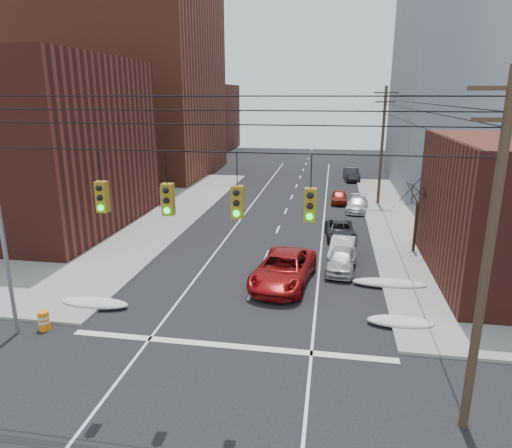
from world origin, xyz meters
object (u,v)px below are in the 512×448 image
(lot_car_a, at_px, (88,212))
(construction_barrel, at_px, (44,320))
(lot_car_d, at_px, (73,207))
(parked_car_a, at_px, (341,260))
(lot_car_c, at_px, (16,225))
(parked_car_b, at_px, (342,249))
(parked_car_e, at_px, (339,197))
(lot_car_b, at_px, (98,208))
(parked_car_f, at_px, (351,174))
(red_pickup, at_px, (283,269))
(parked_car_d, at_px, (357,204))
(parked_car_c, at_px, (340,230))

(lot_car_a, distance_m, construction_barrel, 18.51)
(construction_barrel, bearing_deg, lot_car_d, 117.23)
(parked_car_a, distance_m, lot_car_c, 23.78)
(lot_car_c, bearing_deg, parked_car_b, -84.11)
(parked_car_e, distance_m, lot_car_b, 22.43)
(parked_car_f, xyz_separation_m, lot_car_a, (-22.14, -23.23, 0.11))
(parked_car_e, relative_size, lot_car_a, 0.84)
(parked_car_b, relative_size, parked_car_f, 0.90)
(red_pickup, height_order, parked_car_a, red_pickup)
(lot_car_b, xyz_separation_m, lot_car_d, (-2.22, -0.20, 0.05))
(parked_car_d, xyz_separation_m, lot_car_a, (-22.14, -7.56, 0.24))
(parked_car_c, relative_size, lot_car_c, 0.82)
(lot_car_b, xyz_separation_m, lot_car_c, (-2.89, -6.70, 0.15))
(parked_car_f, bearing_deg, lot_car_a, -138.94)
(lot_car_a, bearing_deg, parked_car_f, -43.28)
(parked_car_c, relative_size, parked_car_e, 1.20)
(red_pickup, xyz_separation_m, parked_car_d, (4.83, 17.62, -0.23))
(lot_car_d, bearing_deg, parked_car_a, -98.14)
(parked_car_f, bearing_deg, construction_barrel, -115.63)
(red_pickup, distance_m, parked_car_a, 4.10)
(parked_car_b, bearing_deg, lot_car_a, 171.33)
(parked_car_b, height_order, parked_car_e, parked_car_b)
(lot_car_b, height_order, construction_barrel, lot_car_b)
(parked_car_b, bearing_deg, parked_car_d, 89.73)
(parked_car_c, bearing_deg, parked_car_f, 81.40)
(parked_car_f, xyz_separation_m, lot_car_c, (-25.22, -28.01, 0.17))
(parked_car_b, distance_m, construction_barrel, 17.61)
(parked_car_a, relative_size, parked_car_f, 0.89)
(parked_car_a, distance_m, lot_car_b, 22.79)
(parked_car_a, bearing_deg, parked_car_c, 96.26)
(parked_car_a, height_order, parked_car_b, parked_car_a)
(parked_car_b, xyz_separation_m, construction_barrel, (-13.36, -11.47, -0.23))
(construction_barrel, bearing_deg, lot_car_a, 113.03)
(lot_car_a, height_order, lot_car_d, lot_car_a)
(parked_car_c, distance_m, construction_barrel, 20.82)
(parked_car_c, height_order, parked_car_f, parked_car_f)
(lot_car_b, height_order, lot_car_c, lot_car_c)
(parked_car_a, xyz_separation_m, lot_car_b, (-20.73, 9.46, 0.09))
(parked_car_f, distance_m, lot_car_a, 32.09)
(parked_car_c, xyz_separation_m, lot_car_d, (-22.95, 2.73, 0.22))
(parked_car_c, bearing_deg, parked_car_e, 85.18)
(red_pickup, bearing_deg, parked_car_c, 77.58)
(lot_car_a, bearing_deg, parked_car_e, -62.62)
(parked_car_b, distance_m, lot_car_c, 23.69)
(parked_car_d, distance_m, parked_car_e, 3.33)
(parked_car_f, xyz_separation_m, construction_barrel, (-14.90, -40.26, -0.31))
(parked_car_f, bearing_deg, red_pickup, -103.59)
(parked_car_e, bearing_deg, parked_car_d, -60.79)
(lot_car_a, height_order, construction_barrel, lot_car_a)
(parked_car_b, xyz_separation_m, parked_car_c, (-0.06, 4.54, -0.07))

